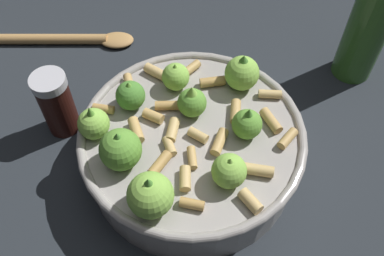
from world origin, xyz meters
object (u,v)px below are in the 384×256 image
cooking_pan (190,145)px  pepper_shaker (57,103)px  wooden_spoon (67,39)px  olive_oil_bottle (370,23)px

cooking_pan → pepper_shaker: (-0.17, 0.06, 0.00)m
pepper_shaker → wooden_spoon: (-0.03, 0.16, -0.04)m
cooking_pan → pepper_shaker: cooking_pan is taller
cooking_pan → pepper_shaker: size_ratio=2.82×
cooking_pan → olive_oil_bottle: 0.29m
pepper_shaker → olive_oil_bottle: size_ratio=0.43×
cooking_pan → olive_oil_bottle: size_ratio=1.22×
olive_oil_bottle → wooden_spoon: size_ratio=0.90×
wooden_spoon → olive_oil_bottle: bearing=-7.9°
olive_oil_bottle → wooden_spoon: bearing=172.1°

